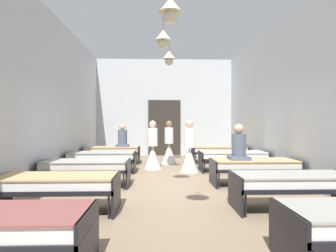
{
  "coord_description": "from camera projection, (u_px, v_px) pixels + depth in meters",
  "views": [
    {
      "loc": [
        -0.3,
        -6.6,
        1.39
      ],
      "look_at": [
        0.0,
        1.79,
        1.31
      ],
      "focal_mm": 31.78,
      "sensor_mm": 36.0,
      "label": 1
    }
  ],
  "objects": [
    {
      "name": "bed_right_row_1",
      "position": [
        292.0,
        182.0,
        4.78
      ],
      "size": [
        1.9,
        0.84,
        0.57
      ],
      "color": "black",
      "rests_on": "ground"
    },
    {
      "name": "bed_right_row_3",
      "position": [
        233.0,
        156.0,
        8.58
      ],
      "size": [
        1.9,
        0.84,
        0.57
      ],
      "color": "black",
      "rests_on": "ground"
    },
    {
      "name": "bed_left_row_1",
      "position": [
        57.0,
        184.0,
        4.65
      ],
      "size": [
        1.9,
        0.84,
        0.57
      ],
      "color": "black",
      "rests_on": "ground"
    },
    {
      "name": "patient_seated_secondary",
      "position": [
        239.0,
        147.0,
        6.65
      ],
      "size": [
        0.44,
        0.44,
        0.8
      ],
      "color": "#515B70",
      "rests_on": "bed_right_row_2"
    },
    {
      "name": "bed_right_row_2",
      "position": [
        254.0,
        166.0,
        6.68
      ],
      "size": [
        1.9,
        0.84,
        0.57
      ],
      "color": "black",
      "rests_on": "ground"
    },
    {
      "name": "nurse_mid_aisle",
      "position": [
        153.0,
        152.0,
        9.03
      ],
      "size": [
        0.52,
        0.52,
        1.49
      ],
      "rotation": [
        0.0,
        0.0,
        4.33
      ],
      "color": "white",
      "rests_on": "ground"
    },
    {
      "name": "room_shell",
      "position": [
        169.0,
        97.0,
        7.89
      ],
      "size": [
        6.25,
        12.8,
        4.18
      ],
      "color": "silver",
      "rests_on": "ground"
    },
    {
      "name": "ground_plane",
      "position": [
        171.0,
        188.0,
        6.62
      ],
      "size": [
        6.45,
        13.2,
        0.1
      ],
      "primitive_type": "cube",
      "color": "#8C755B"
    },
    {
      "name": "bed_left_row_4",
      "position": [
        112.0,
        151.0,
        10.34
      ],
      "size": [
        1.9,
        0.84,
        0.57
      ],
      "color": "black",
      "rests_on": "ground"
    },
    {
      "name": "nurse_far_aisle",
      "position": [
        190.0,
        154.0,
        8.45
      ],
      "size": [
        0.52,
        0.52,
        1.49
      ],
      "rotation": [
        0.0,
        0.0,
        2.82
      ],
      "color": "white",
      "rests_on": "ground"
    },
    {
      "name": "patient_seated_primary",
      "position": [
        122.0,
        138.0,
        10.42
      ],
      "size": [
        0.44,
        0.44,
        0.8
      ],
      "color": "#515B70",
      "rests_on": "bed_left_row_4"
    },
    {
      "name": "bed_left_row_3",
      "position": [
        102.0,
        157.0,
        8.44
      ],
      "size": [
        1.9,
        0.84,
        0.57
      ],
      "color": "black",
      "rests_on": "ground"
    },
    {
      "name": "bed_right_row_4",
      "position": [
        219.0,
        150.0,
        10.48
      ],
      "size": [
        1.9,
        0.84,
        0.57
      ],
      "color": "black",
      "rests_on": "ground"
    },
    {
      "name": "nurse_near_aisle",
      "position": [
        169.0,
        148.0,
        10.17
      ],
      "size": [
        0.52,
        0.52,
        1.49
      ],
      "rotation": [
        0.0,
        0.0,
        5.75
      ],
      "color": "white",
      "rests_on": "ground"
    },
    {
      "name": "bed_left_row_2",
      "position": [
        86.0,
        166.0,
        6.55
      ],
      "size": [
        1.9,
        0.84,
        0.57
      ],
      "color": "black",
      "rests_on": "ground"
    }
  ]
}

